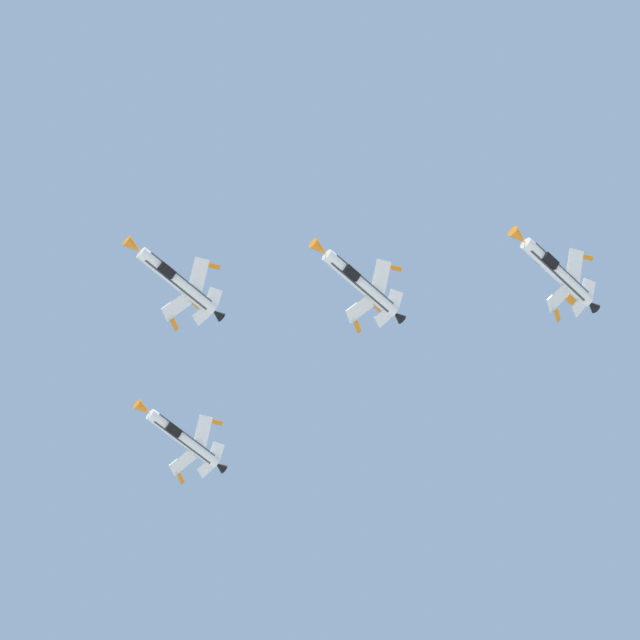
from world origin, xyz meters
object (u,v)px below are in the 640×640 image
fighter_jet_lead (175,280)px  fighter_jet_left_wing (359,283)px  fighter_jet_right_wing (182,438)px  fighter_jet_left_outer (556,271)px

fighter_jet_lead → fighter_jet_left_wing: fighter_jet_lead is taller
fighter_jet_right_wing → fighter_jet_left_outer: bearing=-162.9°
fighter_jet_lead → fighter_jet_left_wing: 23.23m
fighter_jet_right_wing → fighter_jet_left_outer: fighter_jet_right_wing is taller
fighter_jet_lead → fighter_jet_left_outer: 47.92m
fighter_jet_right_wing → fighter_jet_left_outer: size_ratio=1.00×
fighter_jet_lead → fighter_jet_left_outer: (42.58, -21.98, -0.46)m
fighter_jet_left_wing → fighter_jet_left_outer: (21.44, -12.35, -0.62)m
fighter_jet_lead → fighter_jet_left_outer: fighter_jet_lead is taller
fighter_jet_lead → fighter_jet_left_outer: bearing=-135.5°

